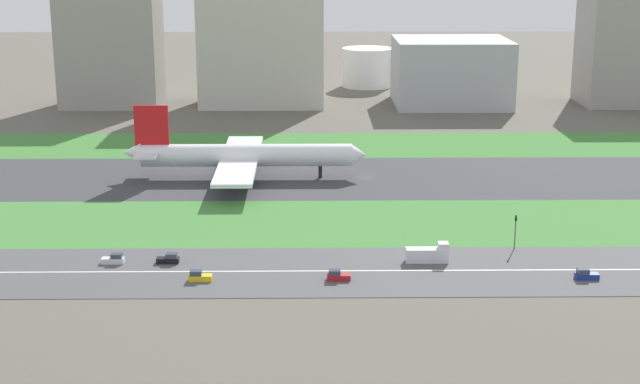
% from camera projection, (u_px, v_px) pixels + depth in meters
% --- Properties ---
extents(ground_plane, '(800.00, 800.00, 0.00)m').
position_uv_depth(ground_plane, '(366.00, 178.00, 252.61)').
color(ground_plane, '#5B564C').
extents(runway, '(280.00, 46.00, 0.10)m').
position_uv_depth(runway, '(366.00, 178.00, 252.60)').
color(runway, '#38383D').
rests_on(runway, ground_plane).
extents(grass_median_north, '(280.00, 36.00, 0.10)m').
position_uv_depth(grass_median_north, '(358.00, 145.00, 292.15)').
color(grass_median_north, '#3D7A33').
rests_on(grass_median_north, ground_plane).
extents(grass_median_south, '(280.00, 36.00, 0.10)m').
position_uv_depth(grass_median_south, '(376.00, 222.00, 213.04)').
color(grass_median_south, '#427F38').
rests_on(grass_median_south, ground_plane).
extents(highway, '(280.00, 28.00, 0.10)m').
position_uv_depth(highway, '(388.00, 271.00, 182.17)').
color(highway, '#4C4C4F').
rests_on(highway, ground_plane).
extents(highway_centerline, '(266.00, 0.50, 0.01)m').
position_uv_depth(highway_centerline, '(388.00, 271.00, 182.15)').
color(highway_centerline, silver).
rests_on(highway_centerline, highway).
extents(airliner, '(65.00, 56.00, 19.70)m').
position_uv_depth(airliner, '(241.00, 155.00, 250.56)').
color(airliner, white).
rests_on(airliner, runway).
extents(truck_0, '(8.40, 2.50, 4.00)m').
position_uv_depth(truck_0, '(428.00, 254.00, 186.67)').
color(truck_0, silver).
rests_on(truck_0, highway).
extents(car_2, '(4.40, 1.80, 2.00)m').
position_uv_depth(car_2, '(199.00, 276.00, 176.67)').
color(car_2, yellow).
rests_on(car_2, highway).
extents(car_4, '(4.40, 1.80, 2.00)m').
position_uv_depth(car_4, '(169.00, 259.00, 186.23)').
color(car_4, black).
rests_on(car_4, highway).
extents(car_3, '(4.40, 1.80, 2.00)m').
position_uv_depth(car_3, '(338.00, 276.00, 176.99)').
color(car_3, '#B2191E').
rests_on(car_3, highway).
extents(car_1, '(4.40, 1.80, 2.00)m').
position_uv_depth(car_1, '(586.00, 275.00, 177.57)').
color(car_1, navy).
rests_on(car_1, highway).
extents(car_6, '(4.40, 1.80, 2.00)m').
position_uv_depth(car_6, '(114.00, 259.00, 186.10)').
color(car_6, silver).
rests_on(car_6, highway).
extents(traffic_light, '(0.36, 0.50, 7.20)m').
position_uv_depth(traffic_light, '(515.00, 229.00, 193.92)').
color(traffic_light, '#4C4C51').
rests_on(traffic_light, highway).
extents(terminal_building, '(36.67, 26.18, 50.95)m').
position_uv_depth(terminal_building, '(110.00, 38.00, 354.80)').
color(terminal_building, '#9E998E').
rests_on(terminal_building, ground_plane).
extents(hangar_building, '(46.71, 26.52, 53.98)m').
position_uv_depth(hangar_building, '(261.00, 34.00, 355.10)').
color(hangar_building, beige).
rests_on(hangar_building, ground_plane).
extents(office_tower, '(42.98, 37.33, 24.99)m').
position_uv_depth(office_tower, '(451.00, 72.00, 359.80)').
color(office_tower, '#B2B2B7').
rests_on(office_tower, ground_plane).
extents(cargo_warehouse, '(43.19, 26.70, 47.69)m').
position_uv_depth(cargo_warehouse, '(640.00, 42.00, 357.70)').
color(cargo_warehouse, '#9E998E').
rests_on(cargo_warehouse, ground_plane).
extents(fuel_tank_west, '(21.89, 21.89, 16.49)m').
position_uv_depth(fuel_tank_west, '(367.00, 67.00, 403.97)').
color(fuel_tank_west, silver).
rests_on(fuel_tank_west, ground_plane).
extents(fuel_tank_centre, '(19.88, 19.88, 13.40)m').
position_uv_depth(fuel_tank_centre, '(436.00, 71.00, 404.74)').
color(fuel_tank_centre, silver).
rests_on(fuel_tank_centre, ground_plane).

